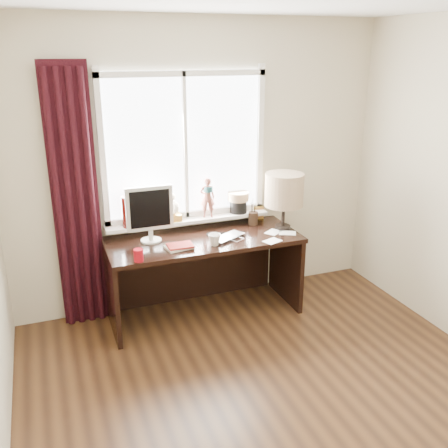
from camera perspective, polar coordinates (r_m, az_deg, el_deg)
name	(u,v)px	position (r m, az deg, el deg)	size (l,w,h in m)	color
floor	(299,429)	(3.53, 8.57, -22.11)	(3.50, 4.00, 0.00)	#492D17
wall_back	(200,167)	(4.60, -2.72, 6.53)	(3.50, 2.60, 0.00)	beige
laptop	(228,237)	(4.37, 0.44, -1.52)	(0.33, 0.21, 0.03)	silver
mug	(214,239)	(4.21, -1.11, -1.77)	(0.11, 0.10, 0.11)	white
red_cup	(139,255)	(3.96, -9.74, -3.53)	(0.08, 0.08, 0.10)	maroon
window	(186,169)	(4.51, -4.35, 6.24)	(1.52, 0.21, 1.40)	white
curtain	(75,202)	(4.35, -16.63, 2.46)	(0.38, 0.09, 2.25)	black
desk	(201,259)	(4.57, -2.70, -4.05)	(1.70, 0.70, 0.75)	black
monitor	(150,211)	(4.27, -8.50, 1.52)	(0.40, 0.18, 0.49)	beige
notebook_stack	(179,246)	(4.18, -5.12, -2.57)	(0.24, 0.19, 0.03)	beige
brush_holder	(253,218)	(4.71, 3.35, 0.67)	(0.09, 0.09, 0.25)	black
icon_frame	(259,213)	(4.86, 3.99, 1.29)	(0.10, 0.03, 0.13)	gold
table_lamp	(284,191)	(4.54, 6.90, 3.82)	(0.35, 0.35, 0.52)	black
loose_papers	(278,235)	(4.47, 6.16, -1.29)	(0.40, 0.36, 0.00)	white
desk_cables	(220,235)	(4.44, -0.42, -1.29)	(0.26, 0.22, 0.01)	black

